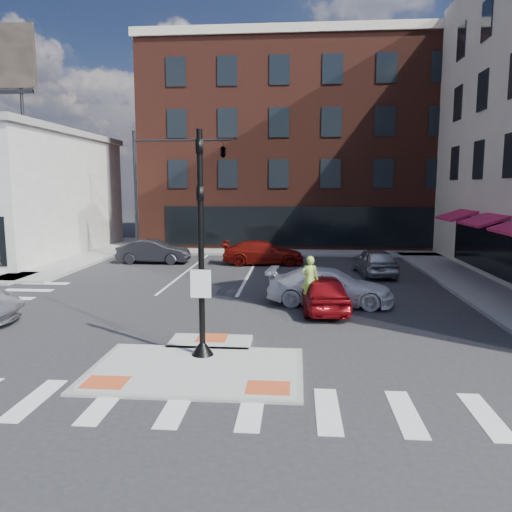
# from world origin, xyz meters

# --- Properties ---
(ground) EXTENTS (120.00, 120.00, 0.00)m
(ground) POSITION_xyz_m (0.00, 0.00, 0.00)
(ground) COLOR #28282B
(ground) RESTS_ON ground
(refuge_island) EXTENTS (5.40, 4.65, 0.13)m
(refuge_island) POSITION_xyz_m (0.00, -0.26, 0.05)
(refuge_island) COLOR gray
(refuge_island) RESTS_ON ground
(sidewalk_e) EXTENTS (3.00, 24.00, 0.15)m
(sidewalk_e) POSITION_xyz_m (10.80, 10.00, 0.07)
(sidewalk_e) COLOR gray
(sidewalk_e) RESTS_ON ground
(sidewalk_n) EXTENTS (26.00, 3.00, 0.15)m
(sidewalk_n) POSITION_xyz_m (3.00, 22.00, 0.07)
(sidewalk_n) COLOR gray
(sidewalk_n) RESTS_ON ground
(building_n) EXTENTS (24.40, 18.40, 15.50)m
(building_n) POSITION_xyz_m (3.00, 31.99, 7.80)
(building_n) COLOR #4E2218
(building_n) RESTS_ON ground
(building_far_left) EXTENTS (10.00, 12.00, 10.00)m
(building_far_left) POSITION_xyz_m (-4.00, 52.00, 5.00)
(building_far_left) COLOR slate
(building_far_left) RESTS_ON ground
(building_far_right) EXTENTS (12.00, 12.00, 12.00)m
(building_far_right) POSITION_xyz_m (9.00, 54.00, 6.00)
(building_far_right) COLOR brown
(building_far_right) RESTS_ON ground
(signal_pole) EXTENTS (0.60, 0.60, 5.98)m
(signal_pole) POSITION_xyz_m (0.00, 0.40, 2.36)
(signal_pole) COLOR black
(signal_pole) RESTS_ON refuge_island
(mast_arm_signal) EXTENTS (6.10, 2.24, 8.00)m
(mast_arm_signal) POSITION_xyz_m (-3.47, 18.00, 6.21)
(mast_arm_signal) COLOR black
(mast_arm_signal) RESTS_ON ground
(red_sedan) EXTENTS (2.06, 4.27, 1.41)m
(red_sedan) POSITION_xyz_m (3.50, 6.00, 0.70)
(red_sedan) COLOR maroon
(red_sedan) RESTS_ON ground
(white_pickup) EXTENTS (5.12, 2.54, 1.43)m
(white_pickup) POSITION_xyz_m (3.82, 7.00, 0.72)
(white_pickup) COLOR white
(white_pickup) RESTS_ON ground
(bg_car_dark) EXTENTS (4.30, 1.52, 1.42)m
(bg_car_dark) POSITION_xyz_m (-6.14, 16.91, 0.71)
(bg_car_dark) COLOR #25252A
(bg_car_dark) RESTS_ON ground
(bg_car_silver) EXTENTS (2.12, 4.37, 1.44)m
(bg_car_silver) POSITION_xyz_m (6.60, 13.80, 0.72)
(bg_car_silver) COLOR #ACADB3
(bg_car_silver) RESTS_ON ground
(bg_car_red) EXTENTS (4.95, 2.25, 1.41)m
(bg_car_red) POSITION_xyz_m (0.52, 16.93, 0.70)
(bg_car_red) COLOR maroon
(bg_car_red) RESTS_ON ground
(cyclist) EXTENTS (0.74, 1.75, 2.17)m
(cyclist) POSITION_xyz_m (3.00, 5.35, 0.73)
(cyclist) COLOR #3F3F44
(cyclist) RESTS_ON ground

